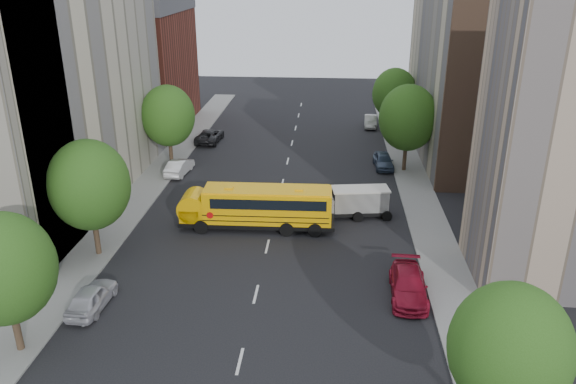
# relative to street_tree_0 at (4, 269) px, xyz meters

# --- Properties ---
(ground) EXTENTS (120.00, 120.00, 0.00)m
(ground) POSITION_rel_street_tree_0_xyz_m (11.00, 14.00, -4.64)
(ground) COLOR black
(ground) RESTS_ON ground
(sidewalk_left) EXTENTS (3.00, 80.00, 0.12)m
(sidewalk_left) POSITION_rel_street_tree_0_xyz_m (-0.50, 19.00, -4.58)
(sidewalk_left) COLOR slate
(sidewalk_left) RESTS_ON ground
(sidewalk_right) EXTENTS (3.00, 80.00, 0.12)m
(sidewalk_right) POSITION_rel_street_tree_0_xyz_m (22.50, 19.00, -4.58)
(sidewalk_right) COLOR slate
(sidewalk_right) RESTS_ON ground
(lane_markings) EXTENTS (0.15, 64.00, 0.01)m
(lane_markings) POSITION_rel_street_tree_0_xyz_m (11.00, 24.00, -4.64)
(lane_markings) COLOR silver
(lane_markings) RESTS_ON ground
(building_left_cream) EXTENTS (10.00, 26.00, 20.00)m
(building_left_cream) POSITION_rel_street_tree_0_xyz_m (-7.00, 20.00, 5.36)
(building_left_cream) COLOR beige
(building_left_cream) RESTS_ON ground
(building_left_redbrick) EXTENTS (10.00, 15.00, 13.00)m
(building_left_redbrick) POSITION_rel_street_tree_0_xyz_m (-7.00, 42.00, 1.86)
(building_left_redbrick) COLOR maroon
(building_left_redbrick) RESTS_ON ground
(building_right_far) EXTENTS (10.00, 22.00, 18.00)m
(building_right_far) POSITION_rel_street_tree_0_xyz_m (29.00, 34.00, 4.36)
(building_right_far) COLOR #B8AD8F
(building_right_far) RESTS_ON ground
(building_right_sidewall) EXTENTS (10.10, 0.30, 18.00)m
(building_right_sidewall) POSITION_rel_street_tree_0_xyz_m (29.00, 23.00, 4.36)
(building_right_sidewall) COLOR brown
(building_right_sidewall) RESTS_ON ground
(street_tree_0) EXTENTS (4.80, 4.80, 7.41)m
(street_tree_0) POSITION_rel_street_tree_0_xyz_m (0.00, 0.00, 0.00)
(street_tree_0) COLOR #38281C
(street_tree_0) RESTS_ON ground
(street_tree_1) EXTENTS (5.12, 5.12, 7.90)m
(street_tree_1) POSITION_rel_street_tree_0_xyz_m (0.00, 10.00, 0.31)
(street_tree_1) COLOR #38281C
(street_tree_1) RESTS_ON ground
(street_tree_2) EXTENTS (4.99, 4.99, 7.71)m
(street_tree_2) POSITION_rel_street_tree_0_xyz_m (0.00, 28.00, 0.19)
(street_tree_2) COLOR #38281C
(street_tree_2) RESTS_ON ground
(street_tree_3) EXTENTS (4.61, 4.61, 7.11)m
(street_tree_3) POSITION_rel_street_tree_0_xyz_m (22.00, -4.00, -0.19)
(street_tree_3) COLOR #38281C
(street_tree_3) RESTS_ON ground
(street_tree_4) EXTENTS (5.25, 5.25, 8.10)m
(street_tree_4) POSITION_rel_street_tree_0_xyz_m (22.00, 28.00, 0.43)
(street_tree_4) COLOR #38281C
(street_tree_4) RESTS_ON ground
(street_tree_5) EXTENTS (4.86, 4.86, 7.51)m
(street_tree_5) POSITION_rel_street_tree_0_xyz_m (22.00, 40.00, 0.06)
(street_tree_5) COLOR #38281C
(street_tree_5) RESTS_ON ground
(school_bus) EXTENTS (11.24, 2.93, 3.16)m
(school_bus) POSITION_rel_street_tree_0_xyz_m (9.87, 14.91, -2.88)
(school_bus) COLOR black
(school_bus) RESTS_ON ground
(safari_truck) EXTENTS (5.52, 2.67, 2.27)m
(safari_truck) POSITION_rel_street_tree_0_xyz_m (17.03, 17.46, -3.44)
(safari_truck) COLOR black
(safari_truck) RESTS_ON ground
(parked_car_0) EXTENTS (1.84, 4.18, 1.40)m
(parked_car_0) POSITION_rel_street_tree_0_xyz_m (2.07, 3.91, -3.94)
(parked_car_0) COLOR #BCBBC3
(parked_car_0) RESTS_ON ground
(parked_car_1) EXTENTS (1.91, 4.36, 1.39)m
(parked_car_1) POSITION_rel_street_tree_0_xyz_m (1.40, 25.61, -3.94)
(parked_car_1) COLOR silver
(parked_car_1) RESTS_ON ground
(parked_car_2) EXTENTS (2.60, 5.15, 1.40)m
(parked_car_2) POSITION_rel_street_tree_0_xyz_m (2.08, 35.75, -3.94)
(parked_car_2) COLOR black
(parked_car_2) RESTS_ON ground
(parked_car_3) EXTENTS (2.23, 5.10, 1.46)m
(parked_car_3) POSITION_rel_street_tree_0_xyz_m (19.80, 6.49, -3.91)
(parked_car_3) COLOR maroon
(parked_car_3) RESTS_ON ground
(parked_car_4) EXTENTS (1.90, 4.22, 1.41)m
(parked_car_4) POSITION_rel_street_tree_0_xyz_m (20.15, 28.79, -3.94)
(parked_car_4) COLOR #384862
(parked_car_4) RESTS_ON ground
(parked_car_5) EXTENTS (1.66, 4.15, 1.34)m
(parked_car_5) POSITION_rel_street_tree_0_xyz_m (19.80, 43.28, -3.97)
(parked_car_5) COLOR #999994
(parked_car_5) RESTS_ON ground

